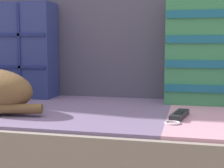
% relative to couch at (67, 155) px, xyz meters
% --- Properties ---
extents(couch, '(2.12, 0.78, 0.39)m').
position_rel_couch_xyz_m(couch, '(0.00, 0.00, 0.00)').
color(couch, '#3D3838').
rests_on(couch, ground_plane).
extents(sofa_backrest, '(2.08, 0.14, 0.55)m').
position_rel_couch_xyz_m(sofa_backrest, '(-0.00, 0.32, 0.47)').
color(sofa_backrest, '#514C60').
rests_on(sofa_backrest, couch).
extents(throw_pillow_quilted, '(0.38, 0.14, 0.42)m').
position_rel_couch_xyz_m(throw_pillow_quilted, '(-0.32, 0.18, 0.41)').
color(throw_pillow_quilted, navy).
rests_on(throw_pillow_quilted, couch).
extents(throw_pillow_striped, '(0.38, 0.14, 0.42)m').
position_rel_couch_xyz_m(throw_pillow_striped, '(0.56, 0.18, 0.41)').
color(throw_pillow_striped, '#3D8956').
rests_on(throw_pillow_striped, couch).
extents(game_remote_near, '(0.08, 0.19, 0.02)m').
position_rel_couch_xyz_m(game_remote_near, '(0.44, -0.13, 0.21)').
color(game_remote_near, black).
rests_on(game_remote_near, couch).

